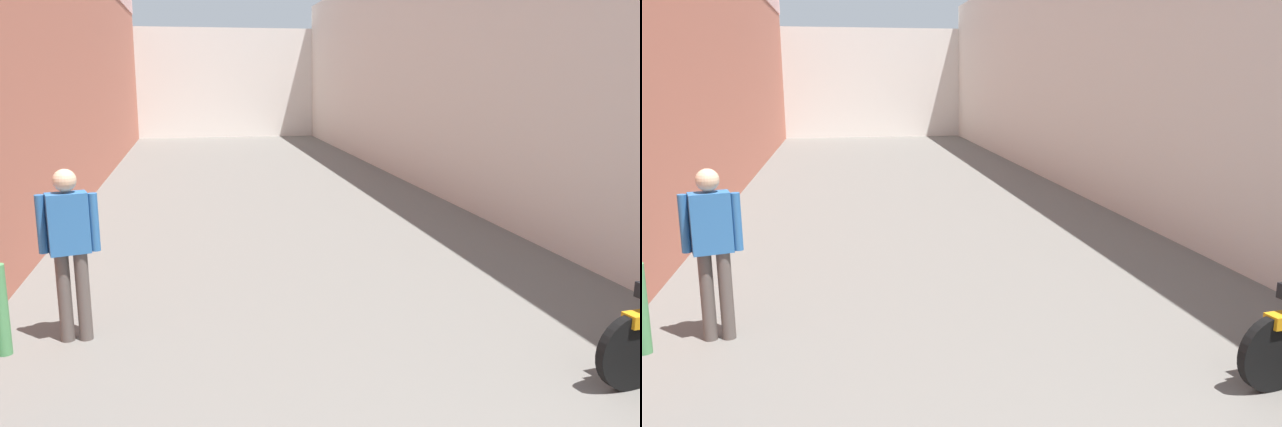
% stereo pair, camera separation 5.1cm
% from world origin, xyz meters
% --- Properties ---
extents(ground_plane, '(41.89, 41.89, 0.00)m').
position_xyz_m(ground_plane, '(0.00, 10.95, 0.00)').
color(ground_plane, '#66635E').
extents(building_right, '(0.45, 25.89, 5.02)m').
position_xyz_m(building_right, '(3.59, 12.94, 2.51)').
color(building_right, beige).
rests_on(building_right, ground).
extents(building_far_end, '(9.77, 2.00, 4.18)m').
position_xyz_m(building_far_end, '(0.00, 26.89, 2.09)').
color(building_far_end, silver).
rests_on(building_far_end, ground).
extents(pedestrian_further_down, '(0.52, 0.29, 1.57)m').
position_xyz_m(pedestrian_further_down, '(-2.48, 5.96, 0.92)').
color(pedestrian_further_down, '#564C47').
rests_on(pedestrian_further_down, ground).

